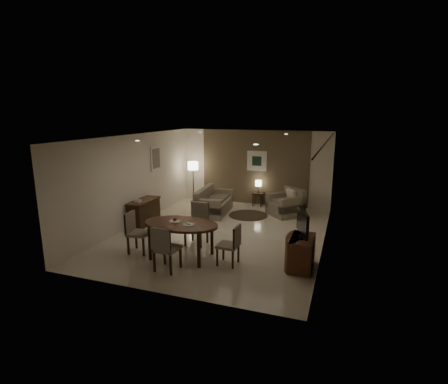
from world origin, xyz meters
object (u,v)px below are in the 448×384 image
at_px(armchair, 285,202).
at_px(floor_lamp, 193,182).
at_px(side_table, 258,199).
at_px(chair_right, 228,245).
at_px(tv_cabinet, 302,253).
at_px(chair_near, 167,248).
at_px(console_desk, 144,212).
at_px(dining_table, 181,240).
at_px(chair_far, 196,225).
at_px(chair_left, 139,233).
at_px(sofa, 214,201).

distance_m(armchair, floor_lamp, 3.62).
bearing_deg(armchair, side_table, -171.37).
relative_size(chair_right, side_table, 1.91).
bearing_deg(tv_cabinet, chair_near, -158.64).
xyz_separation_m(console_desk, chair_right, (3.31, -1.85, 0.08)).
xyz_separation_m(tv_cabinet, dining_table, (-2.73, -0.34, 0.07)).
xyz_separation_m(chair_far, side_table, (0.55, 4.24, -0.29)).
bearing_deg(side_table, console_desk, -129.99).
relative_size(armchair, floor_lamp, 0.65).
bearing_deg(dining_table, armchair, 68.09).
bearing_deg(chair_left, chair_right, -93.84).
height_order(armchair, side_table, armchair).
xyz_separation_m(chair_near, chair_left, (-1.10, 0.63, -0.01)).
bearing_deg(tv_cabinet, armchair, 104.91).
bearing_deg(chair_near, chair_left, -26.42).
bearing_deg(armchair, sofa, -121.18).
height_order(tv_cabinet, side_table, tv_cabinet).
relative_size(sofa, armchair, 1.80).
bearing_deg(chair_near, side_table, -91.80).
bearing_deg(chair_right, floor_lamp, -145.54).
bearing_deg(tv_cabinet, chair_left, -173.65).
bearing_deg(chair_far, floor_lamp, 116.30).
relative_size(dining_table, chair_near, 1.76).
xyz_separation_m(chair_right, sofa, (-1.76, 3.70, -0.04)).
distance_m(chair_right, sofa, 4.10).
bearing_deg(sofa, armchair, -82.19).
height_order(dining_table, armchair, armchair).
height_order(chair_far, floor_lamp, floor_lamp).
bearing_deg(sofa, dining_table, -175.66).
bearing_deg(side_table, dining_table, -96.23).
distance_m(tv_cabinet, side_table, 5.22).
relative_size(console_desk, chair_near, 1.19).
relative_size(chair_left, sofa, 0.56).
height_order(console_desk, chair_far, chair_far).
relative_size(armchair, side_table, 2.07).
distance_m(dining_table, chair_left, 1.09).
bearing_deg(tv_cabinet, floor_lamp, 136.00).
bearing_deg(chair_left, console_desk, 23.60).
bearing_deg(chair_left, chair_far, -55.16).
distance_m(chair_right, side_table, 5.13).
distance_m(console_desk, floor_lamp, 2.97).
bearing_deg(chair_right, chair_left, -85.89).
bearing_deg(console_desk, side_table, 50.01).
bearing_deg(chair_right, side_table, -171.08).
height_order(sofa, side_table, sofa).
relative_size(console_desk, chair_right, 1.31).
bearing_deg(console_desk, tv_cabinet, -17.05).
relative_size(console_desk, floor_lamp, 0.78).
bearing_deg(sofa, tv_cabinet, -140.12).
bearing_deg(chair_left, side_table, -23.30).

